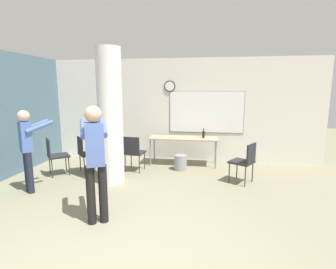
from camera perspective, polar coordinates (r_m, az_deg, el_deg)
The scene contains 11 objects.
wall_back at distance 7.36m, azimuth 1.44°, elevation 5.40°, with size 8.00×0.15×2.80m.
support_pillar at distance 5.53m, azimuth -12.45°, elevation 3.68°, with size 0.51×0.51×2.80m.
folding_table at distance 6.86m, azimuth 3.40°, elevation -1.08°, with size 1.79×0.61×0.72m.
bottle_on_table at distance 6.85m, azimuth 7.73°, elevation 0.07°, with size 0.06×0.06×0.25m.
waste_bin at distance 6.50m, azimuth 2.72°, elevation -6.09°, with size 0.30×0.30×0.37m.
chair_table_left at distance 6.35m, azimuth -7.48°, elevation -3.55°, with size 0.49×0.49×0.87m.
chair_near_pillar at distance 6.51m, azimuth -17.38°, elevation -3.58°, with size 0.62×0.62×0.87m.
chair_by_left_wall at distance 6.56m, azimuth -23.37°, elevation -3.85°, with size 0.62×0.62×0.87m.
chair_mid_room at distance 5.75m, azimuth 16.37°, elevation -5.30°, with size 0.61×0.61×0.87m.
person_playing_front at distance 3.94m, azimuth -15.59°, elevation -4.38°, with size 0.58×0.70×1.75m.
person_watching_back at distance 5.63m, azimuth -28.25°, elevation -1.95°, with size 0.59×0.62×1.59m.
Camera 1 is at (0.96, -2.22, 1.98)m, focal length 28.00 mm.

